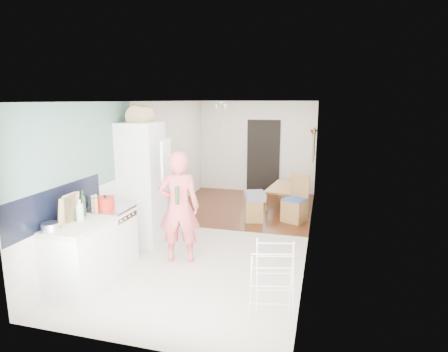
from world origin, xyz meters
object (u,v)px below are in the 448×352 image
at_px(person, 179,197).
at_px(dining_table, 288,198).
at_px(drying_rack, 273,283).
at_px(stool, 254,211).
at_px(dining_chair, 295,199).

relative_size(person, dining_table, 1.75).
height_order(dining_table, drying_rack, drying_rack).
bearing_deg(person, drying_rack, 128.26).
xyz_separation_m(person, dining_table, (1.35, 3.56, -0.83)).
bearing_deg(stool, drying_rack, -75.96).
bearing_deg(dining_chair, stool, -143.31).
xyz_separation_m(person, drying_rack, (1.65, -1.24, -0.60)).
xyz_separation_m(dining_table, stool, (-0.58, -1.32, 0.02)).
height_order(dining_table, dining_chair, dining_chair).
distance_m(dining_chair, stool, 0.89).
relative_size(stool, drying_rack, 0.52).
distance_m(person, stool, 2.50).
height_order(person, stool, person).
distance_m(dining_table, stool, 1.44).
xyz_separation_m(person, dining_chair, (1.60, 2.43, -0.54)).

